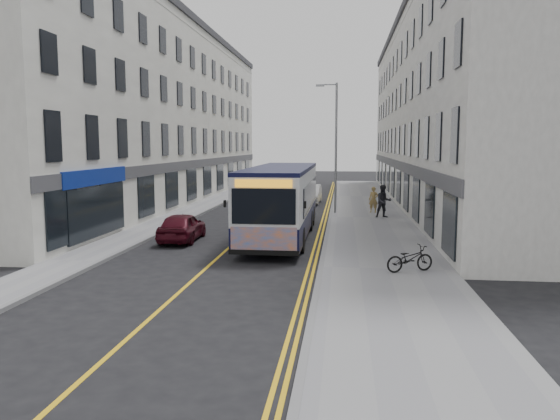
% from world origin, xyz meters
% --- Properties ---
extents(ground, '(140.00, 140.00, 0.00)m').
position_xyz_m(ground, '(0.00, 0.00, 0.00)').
color(ground, black).
rests_on(ground, ground).
extents(pavement_east, '(4.50, 64.00, 0.12)m').
position_xyz_m(pavement_east, '(6.25, 12.00, 0.06)').
color(pavement_east, gray).
rests_on(pavement_east, ground).
extents(pavement_west, '(2.00, 64.00, 0.12)m').
position_xyz_m(pavement_west, '(-5.00, 12.00, 0.06)').
color(pavement_west, gray).
rests_on(pavement_west, ground).
extents(kerb_east, '(0.18, 64.00, 0.13)m').
position_xyz_m(kerb_east, '(4.00, 12.00, 0.07)').
color(kerb_east, slate).
rests_on(kerb_east, ground).
extents(kerb_west, '(0.18, 64.00, 0.13)m').
position_xyz_m(kerb_west, '(-4.00, 12.00, 0.07)').
color(kerb_west, slate).
rests_on(kerb_west, ground).
extents(road_centre_line, '(0.12, 64.00, 0.01)m').
position_xyz_m(road_centre_line, '(0.00, 12.00, 0.00)').
color(road_centre_line, yellow).
rests_on(road_centre_line, ground).
extents(road_dbl_yellow_inner, '(0.10, 64.00, 0.01)m').
position_xyz_m(road_dbl_yellow_inner, '(3.55, 12.00, 0.00)').
color(road_dbl_yellow_inner, yellow).
rests_on(road_dbl_yellow_inner, ground).
extents(road_dbl_yellow_outer, '(0.10, 64.00, 0.01)m').
position_xyz_m(road_dbl_yellow_outer, '(3.75, 12.00, 0.00)').
color(road_dbl_yellow_outer, yellow).
rests_on(road_dbl_yellow_outer, ground).
extents(terrace_east, '(6.00, 46.00, 13.00)m').
position_xyz_m(terrace_east, '(11.50, 21.00, 6.50)').
color(terrace_east, silver).
rests_on(terrace_east, ground).
extents(terrace_west, '(6.00, 46.00, 13.00)m').
position_xyz_m(terrace_west, '(-9.00, 21.00, 6.50)').
color(terrace_west, white).
rests_on(terrace_west, ground).
extents(streetlamp, '(1.32, 0.18, 8.00)m').
position_xyz_m(streetlamp, '(4.17, 14.00, 4.38)').
color(streetlamp, gray).
rests_on(streetlamp, ground).
extents(city_bus, '(2.64, 11.33, 3.29)m').
position_xyz_m(city_bus, '(1.91, 5.15, 1.80)').
color(city_bus, black).
rests_on(city_bus, ground).
extents(bicycle, '(1.76, 1.20, 0.88)m').
position_xyz_m(bicycle, '(6.94, -1.61, 0.56)').
color(bicycle, black).
rests_on(bicycle, pavement_east).
extents(pedestrian_near, '(0.66, 0.51, 1.60)m').
position_xyz_m(pedestrian_near, '(6.60, 14.38, 0.92)').
color(pedestrian_near, '#9C7F47').
rests_on(pedestrian_near, pavement_east).
extents(pedestrian_far, '(1.04, 0.88, 1.89)m').
position_xyz_m(pedestrian_far, '(7.04, 12.05, 1.06)').
color(pedestrian_far, black).
rests_on(pedestrian_far, pavement_east).
extents(car_white, '(1.58, 4.22, 1.38)m').
position_xyz_m(car_white, '(2.30, 20.22, 0.69)').
color(car_white, silver).
rests_on(car_white, ground).
extents(car_maroon, '(1.64, 3.84, 1.30)m').
position_xyz_m(car_maroon, '(-2.42, 3.81, 0.65)').
color(car_maroon, '#430B16').
rests_on(car_maroon, ground).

